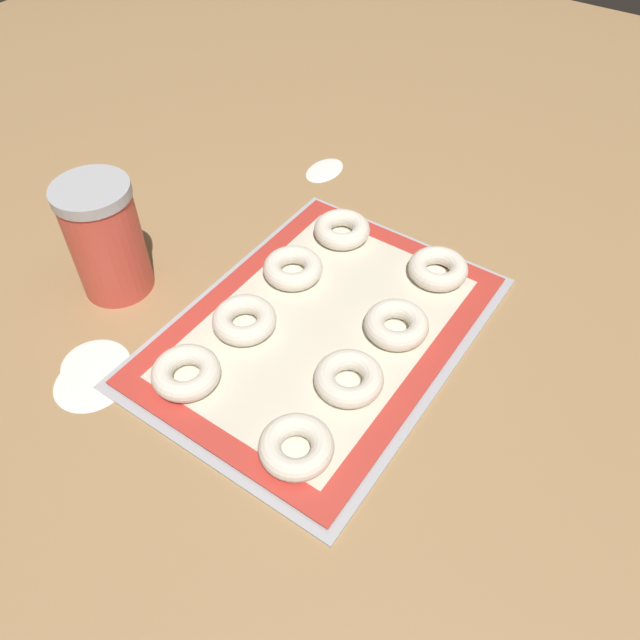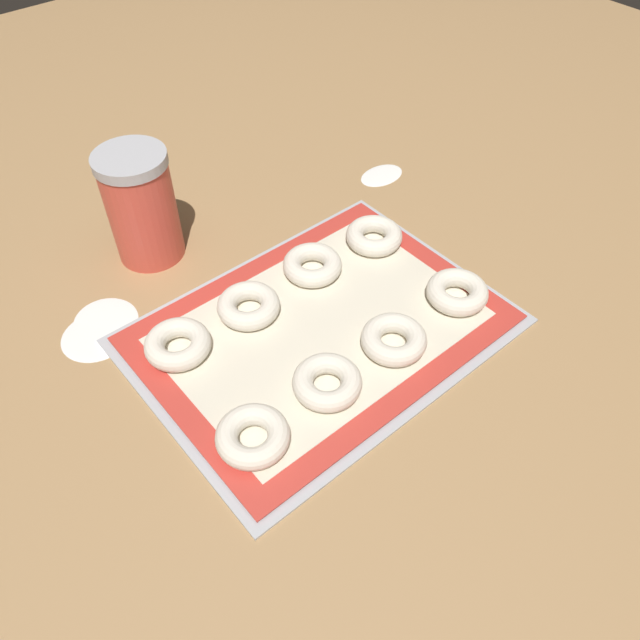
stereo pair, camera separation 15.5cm
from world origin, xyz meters
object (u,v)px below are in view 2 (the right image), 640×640
at_px(bagel_back_far_left, 178,344).
at_px(bagel_back_far_right, 374,236).
at_px(bagel_front_mid_right, 394,339).
at_px(bagel_front_mid_left, 327,382).
at_px(bagel_back_mid_right, 312,265).
at_px(baking_tray, 320,330).
at_px(flour_canister, 141,206).
at_px(bagel_front_far_left, 253,436).
at_px(bagel_front_far_right, 457,292).
at_px(bagel_back_mid_left, 249,306).

relative_size(bagel_back_far_left, bagel_back_far_right, 1.00).
bearing_deg(bagel_front_mid_right, bagel_front_mid_left, 178.26).
bearing_deg(bagel_back_mid_right, baking_tray, -124.42).
bearing_deg(flour_canister, bagel_back_mid_right, -53.21).
bearing_deg(flour_canister, bagel_back_far_left, -110.56).
bearing_deg(flour_canister, bagel_back_far_right, -38.68).
distance_m(bagel_front_far_left, bagel_back_far_right, 0.40).
relative_size(bagel_back_far_left, bagel_back_mid_right, 1.00).
distance_m(bagel_front_far_right, bagel_back_far_left, 0.40).
bearing_deg(flour_canister, bagel_front_mid_left, -85.56).
xyz_separation_m(bagel_front_mid_left, bagel_front_far_right, (0.25, 0.00, 0.00)).
height_order(bagel_front_far_right, bagel_back_mid_right, same).
relative_size(baking_tray, bagel_front_far_right, 5.59).
height_order(bagel_back_far_left, bagel_back_mid_right, same).
height_order(bagel_front_far_right, flour_canister, flour_canister).
height_order(baking_tray, bagel_back_mid_left, bagel_back_mid_left).
distance_m(bagel_back_far_right, flour_canister, 0.36).
bearing_deg(bagel_back_mid_left, baking_tray, -55.49).
relative_size(bagel_back_mid_right, bagel_back_far_right, 1.00).
distance_m(baking_tray, bagel_front_mid_right, 0.11).
xyz_separation_m(baking_tray, bagel_back_mid_right, (0.06, 0.09, 0.02)).
bearing_deg(bagel_back_far_left, bagel_front_far_left, -92.41).
xyz_separation_m(baking_tray, bagel_front_far_right, (0.19, -0.09, 0.02)).
distance_m(bagel_front_mid_left, bagel_back_mid_left, 0.17).
relative_size(bagel_back_mid_right, flour_canister, 0.51).
bearing_deg(bagel_front_mid_left, bagel_back_mid_right, 55.10).
bearing_deg(bagel_front_mid_right, bagel_back_far_right, 53.37).
height_order(bagel_back_far_right, flour_canister, flour_canister).
relative_size(bagel_front_mid_left, bagel_front_far_right, 1.00).
height_order(baking_tray, bagel_front_far_right, bagel_front_far_right).
bearing_deg(bagel_front_far_right, bagel_back_mid_right, 124.29).
bearing_deg(bagel_back_mid_left, bagel_front_far_right, -34.96).
xyz_separation_m(baking_tray, bagel_front_mid_left, (-0.06, -0.09, 0.02)).
distance_m(bagel_back_far_left, bagel_back_mid_right, 0.24).
xyz_separation_m(baking_tray, bagel_back_mid_left, (-0.06, 0.09, 0.02)).
relative_size(bagel_front_mid_left, bagel_back_mid_left, 1.00).
relative_size(bagel_back_far_left, bagel_back_mid_left, 1.00).
distance_m(bagel_back_far_left, bagel_back_mid_left, 0.11).
distance_m(bagel_front_mid_right, bagel_back_far_left, 0.29).
bearing_deg(bagel_back_mid_left, bagel_back_mid_right, 3.53).
bearing_deg(bagel_back_far_left, bagel_front_mid_right, -38.55).
xyz_separation_m(bagel_back_far_right, flour_canister, (-0.28, 0.22, 0.06)).
xyz_separation_m(bagel_back_mid_left, bagel_back_mid_right, (0.12, 0.01, 0.00)).
relative_size(baking_tray, bagel_back_far_right, 5.59).
bearing_deg(flour_canister, bagel_back_mid_left, -81.24).
relative_size(bagel_back_mid_left, bagel_back_far_right, 1.00).
distance_m(bagel_front_far_right, bagel_back_mid_left, 0.30).
bearing_deg(bagel_front_mid_right, bagel_front_far_left, -179.99).
distance_m(bagel_front_far_right, bagel_back_mid_right, 0.22).
bearing_deg(bagel_front_far_right, bagel_front_mid_right, -177.66).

